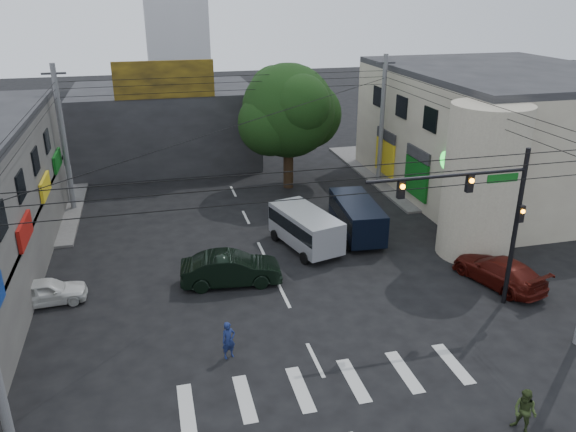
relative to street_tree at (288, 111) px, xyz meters
name	(u,v)px	position (x,y,z in m)	size (l,w,h in m)	color
ground	(295,319)	(-4.00, -17.00, -5.47)	(160.00, 160.00, 0.00)	black
sidewalk_far_right	(456,168)	(14.00, 1.00, -5.40)	(16.00, 16.00, 0.15)	#514F4C
building_right	(500,134)	(14.00, -4.00, -1.47)	(14.00, 18.00, 8.00)	gray
corner_column	(483,182)	(7.00, -13.00, -1.47)	(4.00, 4.00, 8.00)	gray
building_far	(166,125)	(-8.00, 9.00, -2.47)	(14.00, 10.00, 6.00)	#232326
billboard	(164,80)	(-8.00, 4.10, 1.83)	(7.00, 0.30, 2.60)	olive
street_tree	(288,111)	(0.00, 0.00, 0.00)	(6.40, 6.40, 8.70)	black
traffic_gantry	(484,206)	(3.82, -18.00, -0.64)	(7.10, 0.35, 7.20)	black
utility_pole_far_left	(64,140)	(-14.50, -1.00, -0.87)	(0.32, 0.32, 9.20)	#59595B
utility_pole_far_right	(382,122)	(6.50, -1.00, -0.87)	(0.32, 0.32, 9.20)	#59595B
dark_sedan	(231,269)	(-6.17, -13.23, -4.69)	(4.90, 2.12, 1.57)	black
white_compact	(46,291)	(-14.50, -13.00, -4.88)	(3.56, 1.57, 1.19)	silver
maroon_sedan	(499,271)	(6.23, -16.37, -4.78)	(3.16, 5.09, 1.38)	#420E09
silver_minivan	(305,230)	(-1.62, -10.20, -4.43)	(3.19, 5.21, 2.09)	#A9ABB2
navy_van	(357,219)	(1.64, -9.38, -4.42)	(2.43, 5.41, 2.11)	black
traffic_officer	(229,340)	(-7.16, -19.00, -4.71)	(0.64, 0.51, 1.52)	navy
pedestrian_olive	(525,412)	(1.32, -25.21, -4.68)	(0.87, 0.95, 1.58)	#2E3D1C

